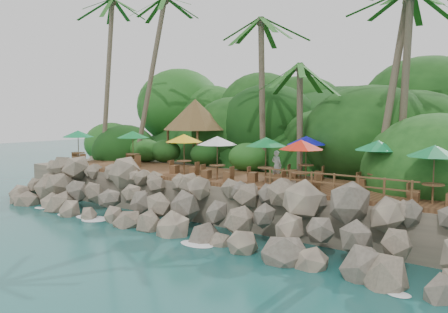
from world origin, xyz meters
The scene contains 12 objects.
ground centered at (0.00, 0.00, 0.00)m, with size 140.00×140.00×0.00m, color #19514F.
land_base centered at (0.00, 16.00, 1.05)m, with size 32.00×25.20×2.10m, color gray.
jungle_hill centered at (0.00, 23.50, 0.00)m, with size 44.80×28.00×15.40m, color #143811.
seawall centered at (0.00, 2.00, 1.15)m, with size 29.00×4.00×2.30m, color gray, non-canonical shape.
terrace centered at (0.00, 6.00, 2.20)m, with size 26.00×5.00×0.20m, color brown.
jungle_foliage centered at (0.00, 15.00, 0.00)m, with size 44.00×16.00×12.00m, color #143811, non-canonical shape.
foam_line centered at (0.00, 0.30, 0.03)m, with size 25.20×0.80×0.06m.
palms centered at (-0.06, 8.69, 12.31)m, with size 28.66×6.97×13.72m.
palapa centered at (-5.69, 10.01, 5.79)m, with size 4.71×4.71×4.60m.
dining_clusters centered at (2.36, 5.48, 4.27)m, with size 25.79×5.29×2.38m.
railing centered at (7.92, 3.65, 2.91)m, with size 7.20×0.10×1.00m.
waiter centered at (3.50, 6.10, 3.11)m, with size 0.59×0.39×1.63m, color white.
Camera 1 is at (16.41, -15.35, 6.02)m, focal length 37.31 mm.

